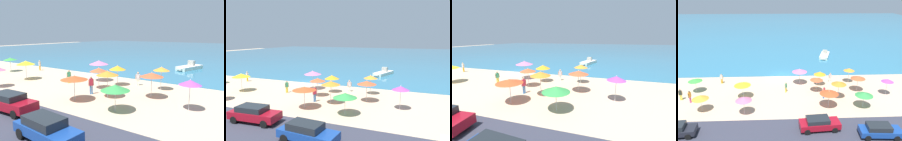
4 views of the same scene
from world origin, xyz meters
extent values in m
plane|color=#C9AD8E|center=(0.00, 0.00, 0.00)|extent=(160.00, 160.00, 0.00)
cube|color=teal|center=(0.00, 55.00, 0.03)|extent=(150.00, 110.00, 0.05)
cylinder|color=#B2B2B7|center=(10.53, -11.46, 0.87)|extent=(0.05, 0.05, 1.74)
cone|color=green|center=(10.53, -11.46, 1.92)|extent=(2.30, 2.30, 0.46)
sphere|color=silver|center=(10.53, -11.46, 2.18)|extent=(0.08, 0.08, 0.08)
cylinder|color=#B2B2B7|center=(15.21, -7.99, 1.05)|extent=(0.05, 0.05, 2.10)
cone|color=purple|center=(15.21, -7.99, 2.26)|extent=(1.75, 1.75, 0.41)
sphere|color=silver|center=(15.21, -7.99, 2.50)|extent=(0.08, 0.08, 0.08)
cylinder|color=#B2B2B7|center=(6.00, -11.23, 0.99)|extent=(0.05, 0.05, 1.99)
cone|color=#EB4C24|center=(6.00, -11.23, 2.11)|extent=(2.44, 2.44, 0.35)
sphere|color=silver|center=(6.00, -11.23, 2.32)|extent=(0.08, 0.08, 0.08)
cylinder|color=#B2B2B7|center=(2.85, -3.57, 1.09)|extent=(0.05, 0.05, 2.19)
cone|color=#D26EA1|center=(2.85, -3.57, 2.37)|extent=(2.41, 2.41, 0.46)
sphere|color=silver|center=(2.85, -3.57, 2.63)|extent=(0.08, 0.08, 0.08)
cylinder|color=#B2B2B7|center=(7.89, -8.80, 1.10)|extent=(0.05, 0.05, 2.20)
cone|color=orange|center=(7.89, -8.80, 2.36)|extent=(2.09, 2.09, 0.42)
sphere|color=silver|center=(7.89, -8.80, 2.59)|extent=(0.08, 0.08, 0.08)
cylinder|color=#B2B2B7|center=(11.36, -6.59, 1.04)|extent=(0.05, 0.05, 2.09)
cone|color=#DF562F|center=(11.36, -6.59, 2.23)|extent=(2.17, 2.17, 0.38)
sphere|color=silver|center=(11.36, -6.59, 2.45)|extent=(0.08, 0.08, 0.08)
cylinder|color=#B2B2B7|center=(5.12, -6.53, 0.97)|extent=(0.05, 0.05, 1.94)
cone|color=#DB5830|center=(5.12, -6.53, 2.08)|extent=(1.93, 1.93, 0.38)
sphere|color=silver|center=(5.12, -6.53, 2.30)|extent=(0.08, 0.08, 0.08)
cylinder|color=#B2B2B7|center=(11.01, -3.30, 1.07)|extent=(0.05, 0.05, 2.14)
cone|color=orange|center=(11.01, -3.30, 2.29)|extent=(1.74, 1.74, 0.39)
sphere|color=silver|center=(11.01, -3.30, 2.51)|extent=(0.08, 0.08, 0.08)
cylinder|color=#B2B2B7|center=(6.03, -4.18, 0.95)|extent=(0.05, 0.05, 1.89)
cone|color=orange|center=(6.03, -4.18, 2.08)|extent=(1.91, 1.91, 0.48)
sphere|color=silver|center=(6.03, -4.18, 2.35)|extent=(0.08, 0.08, 0.08)
cylinder|color=#3274BB|center=(5.82, -8.82, 0.44)|extent=(0.14, 0.14, 0.88)
cylinder|color=#3274BB|center=(5.92, -8.67, 0.44)|extent=(0.14, 0.14, 0.88)
cube|color=#C22B43|center=(5.87, -8.74, 1.23)|extent=(0.37, 0.42, 0.70)
sphere|color=tan|center=(5.87, -8.74, 1.71)|extent=(0.22, 0.22, 0.22)
cylinder|color=tan|center=(5.75, -8.95, 1.18)|extent=(0.09, 0.09, 0.63)
cylinder|color=tan|center=(6.00, -8.54, 1.18)|extent=(0.09, 0.09, 0.63)
cylinder|color=yellow|center=(0.60, -6.45, 0.39)|extent=(0.14, 0.14, 0.77)
cylinder|color=yellow|center=(0.52, -6.62, 0.39)|extent=(0.14, 0.14, 0.77)
cube|color=#3A9263|center=(0.56, -6.54, 1.08)|extent=(0.36, 0.42, 0.61)
sphere|color=tan|center=(0.56, -6.54, 1.51)|extent=(0.22, 0.22, 0.22)
cylinder|color=tan|center=(0.67, -6.32, 1.03)|extent=(0.09, 0.09, 0.55)
cylinder|color=tan|center=(0.45, -6.75, 1.03)|extent=(0.09, 0.09, 0.55)
cylinder|color=white|center=(7.96, -2.93, 0.38)|extent=(0.14, 0.14, 0.76)
cylinder|color=white|center=(8.12, -2.85, 0.38)|extent=(0.14, 0.14, 0.76)
cube|color=silver|center=(8.04, -2.89, 1.06)|extent=(0.42, 0.35, 0.60)
sphere|color=tan|center=(8.04, -2.89, 1.49)|extent=(0.22, 0.22, 0.22)
cylinder|color=tan|center=(7.82, -2.99, 1.01)|extent=(0.09, 0.09, 0.54)
cylinder|color=tan|center=(8.25, -2.79, 1.01)|extent=(0.09, 0.09, 0.54)
cylinder|color=orange|center=(-9.82, -2.74, 0.39)|extent=(0.14, 0.14, 0.78)
cylinder|color=orange|center=(-9.99, -2.70, 0.39)|extent=(0.14, 0.14, 0.78)
cube|color=beige|center=(-9.91, -2.72, 1.10)|extent=(0.40, 0.29, 0.62)
sphere|color=tan|center=(-9.91, -2.72, 1.54)|extent=(0.22, 0.22, 0.22)
cylinder|color=tan|center=(-9.67, -2.77, 1.05)|extent=(0.09, 0.09, 0.56)
cylinder|color=tan|center=(-10.14, -2.67, 1.05)|extent=(0.09, 0.09, 0.56)
cylinder|color=black|center=(5.41, -15.20, 0.38)|extent=(0.65, 0.27, 0.64)
cube|color=silver|center=(10.00, 11.71, 0.30)|extent=(3.27, 5.65, 0.50)
cube|color=silver|center=(9.15, 8.95, 0.35)|extent=(1.07, 0.71, 0.30)
cube|color=silver|center=(10.00, 11.71, 0.59)|extent=(3.35, 5.68, 0.08)
cube|color=#B2AD9E|center=(10.16, 12.22, 1.01)|extent=(1.19, 0.89, 0.92)
camera|label=1|loc=(19.46, -25.01, 6.09)|focal=35.00mm
camera|label=2|loc=(17.30, -30.11, 7.38)|focal=35.00mm
camera|label=3|loc=(14.45, -22.12, 5.99)|focal=24.00mm
camera|label=4|loc=(-0.19, -36.32, 14.48)|focal=35.00mm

